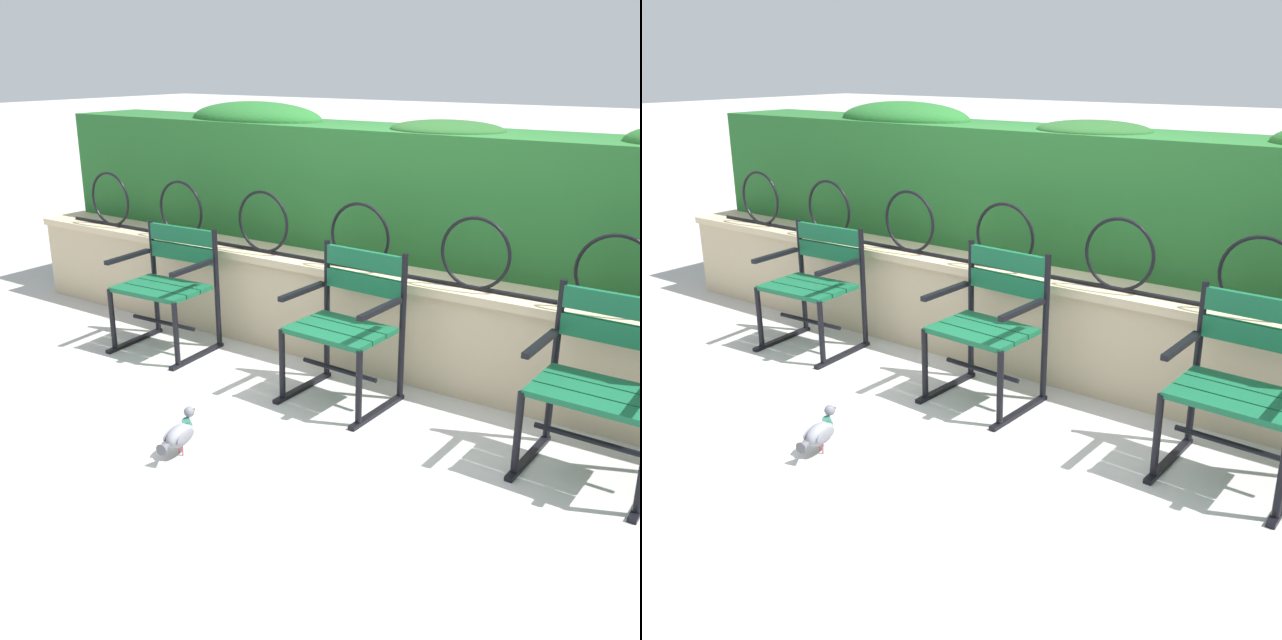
{
  "view_description": "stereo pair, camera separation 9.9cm",
  "coord_description": "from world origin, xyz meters",
  "views": [
    {
      "loc": [
        2.11,
        -2.99,
        1.88
      ],
      "look_at": [
        0.0,
        0.11,
        0.55
      ],
      "focal_mm": 41.39,
      "sensor_mm": 36.0,
      "label": 1
    },
    {
      "loc": [
        2.19,
        -2.93,
        1.88
      ],
      "look_at": [
        0.0,
        0.11,
        0.55
      ],
      "focal_mm": 41.39,
      "sensor_mm": 36.0,
      "label": 2
    }
  ],
  "objects": [
    {
      "name": "ground_plane",
      "position": [
        0.0,
        0.0,
        0.0
      ],
      "size": [
        60.0,
        60.0,
        0.0
      ],
      "primitive_type": "plane",
      "color": "#B7B5AF"
    },
    {
      "name": "stone_wall",
      "position": [
        0.0,
        0.88,
        0.33
      ],
      "size": [
        6.28,
        0.41,
        0.65
      ],
      "color": "tan",
      "rests_on": "ground"
    },
    {
      "name": "iron_arch_fence",
      "position": [
        -0.16,
        0.81,
        0.83
      ],
      "size": [
        5.76,
        0.02,
        0.42
      ],
      "color": "black",
      "rests_on": "stone_wall"
    },
    {
      "name": "hedge_row",
      "position": [
        -0.01,
        1.39,
        1.09
      ],
      "size": [
        6.15,
        0.66,
        0.95
      ],
      "color": "#236028",
      "rests_on": "stone_wall"
    },
    {
      "name": "park_chair_left",
      "position": [
        -1.41,
        0.37,
        0.46
      ],
      "size": [
        0.63,
        0.55,
        0.83
      ],
      "color": "#145B38",
      "rests_on": "ground"
    },
    {
      "name": "park_chair_centre",
      "position": [
        0.02,
        0.37,
        0.47
      ],
      "size": [
        0.6,
        0.55,
        0.88
      ],
      "color": "#145B38",
      "rests_on": "ground"
    },
    {
      "name": "park_chair_right",
      "position": [
        1.44,
        0.33,
        0.47
      ],
      "size": [
        0.62,
        0.54,
        0.88
      ],
      "color": "#145B38",
      "rests_on": "ground"
    },
    {
      "name": "pigeon_near_chairs",
      "position": [
        -0.31,
        -0.68,
        0.11
      ],
      "size": [
        0.13,
        0.29,
        0.22
      ],
      "color": "gray",
      "rests_on": "ground"
    }
  ]
}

